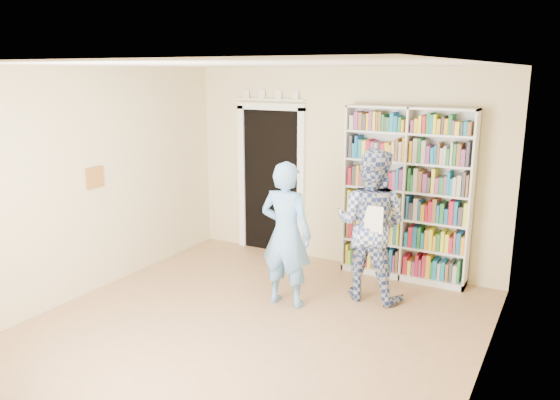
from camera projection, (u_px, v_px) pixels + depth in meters
name	position (u px, v px, depth m)	size (l,w,h in m)	color
floor	(245.00, 333.00, 5.64)	(5.00, 5.00, 0.00)	#9D754C
ceiling	(240.00, 65.00, 5.01)	(5.00, 5.00, 0.00)	white
wall_back	(341.00, 168.00, 7.46)	(4.50, 4.50, 0.00)	beige
wall_left	(81.00, 184.00, 6.38)	(5.00, 5.00, 0.00)	beige
wall_right	(485.00, 240.00, 4.27)	(5.00, 5.00, 0.00)	beige
bookshelf	(406.00, 194.00, 6.93)	(1.61, 0.30, 2.22)	white
doorway	(271.00, 173.00, 7.99)	(1.10, 0.08, 2.43)	black
wall_art	(95.00, 177.00, 6.53)	(0.03, 0.25, 0.25)	brown
man_blue	(286.00, 234.00, 6.17)	(0.61, 0.40, 1.68)	#66A3E3
man_plaid	(371.00, 225.00, 6.35)	(0.87, 0.68, 1.80)	navy
paper_sheet	(374.00, 220.00, 6.02)	(0.22, 0.01, 0.31)	white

